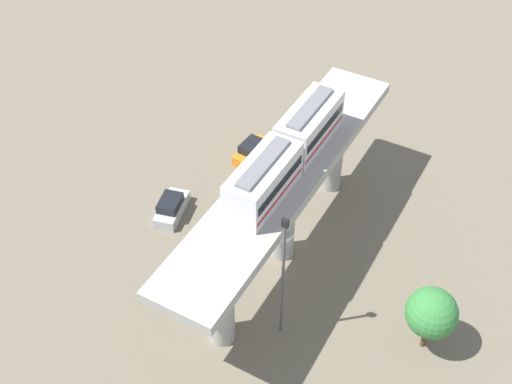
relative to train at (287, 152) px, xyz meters
name	(u,v)px	position (x,y,z in m)	size (l,w,h in m)	color
ground_plane	(281,252)	(0.00, 0.30, -10.22)	(120.00, 120.00, 0.00)	#706654
viaduct	(284,194)	(0.00, 0.30, -3.77)	(5.20, 28.00, 8.69)	#A8A59E
train	(287,152)	(0.00, 0.00, 0.00)	(2.64, 13.55, 3.24)	silver
parked_car_orange	(253,151)	(7.81, -8.83, -9.48)	(2.11, 4.32, 1.76)	orange
parked_car_silver	(171,208)	(10.10, 1.00, -9.48)	(2.76, 4.51, 1.76)	#B2B5BA
tree_near_viaduct	(432,313)	(-12.68, 3.16, -6.52)	(3.55, 3.55, 5.50)	brown
signal_post	(283,274)	(-3.40, 6.91, -4.05)	(0.44, 0.28, 11.29)	#4C4C51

